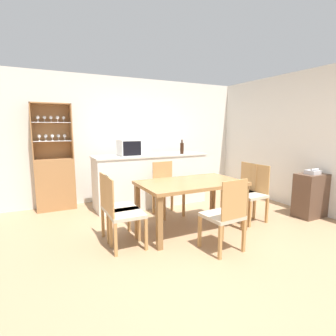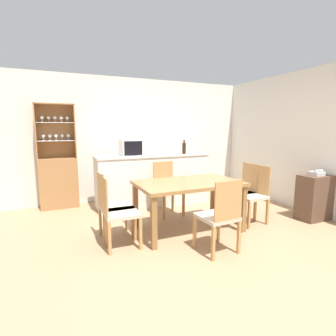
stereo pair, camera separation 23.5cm
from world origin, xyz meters
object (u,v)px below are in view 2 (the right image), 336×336
object	(u,v)px
dining_chair_side_right_far	(241,191)
wine_bottle	(184,148)
dining_chair_side_right_near	(252,194)
telephone	(316,173)
dining_table	(189,187)
dining_chair_head_near	(219,216)
dining_chair_head_far	(167,189)
display_cabinet	(59,176)
dining_chair_side_left_near	(118,212)
microwave	(134,147)
dining_chair_side_left_far	(113,206)
side_cabinet	(314,197)

from	to	relation	value
dining_chair_side_right_far	wine_bottle	bearing A→B (deg)	26.83
dining_chair_side_right_near	telephone	world-z (taller)	dining_chair_side_right_near
wine_bottle	dining_table	bearing A→B (deg)	-114.43
dining_chair_head_near	dining_chair_head_far	bearing A→B (deg)	86.38
display_cabinet	dining_chair_side_left_near	bearing A→B (deg)	-73.44
dining_table	telephone	distance (m)	2.18
dining_chair_side_left_near	dining_chair_side_right_near	size ratio (longest dim) A/B	1.00
microwave	telephone	xyz separation A→B (m)	(2.51, -1.91, -0.37)
display_cabinet	telephone	distance (m)	4.57
dining_table	wine_bottle	distance (m)	1.51
dining_chair_side_right_far	wine_bottle	distance (m)	1.44
dining_chair_head_near	dining_chair_side_right_far	bearing A→B (deg)	36.36
dining_chair_side_left_far	dining_chair_head_near	xyz separation A→B (m)	(1.09, -0.92, 0.00)
dining_chair_head_near	side_cabinet	world-z (taller)	dining_chair_head_near
dining_chair_side_left_near	dining_chair_side_left_far	bearing A→B (deg)	-178.54
side_cabinet	dining_chair_side_left_far	bearing A→B (deg)	170.05
dining_chair_side_right_far	dining_chair_head_near	size ratio (longest dim) A/B	1.00
dining_chair_head_far	telephone	distance (m)	2.48
dining_chair_side_left_near	dining_chair_head_near	size ratio (longest dim) A/B	1.00
dining_chair_side_left_near	dining_chair_head_near	distance (m)	1.27
dining_chair_side_left_near	microwave	size ratio (longest dim) A/B	1.76
telephone	dining_chair_side_right_near	bearing A→B (deg)	163.34
display_cabinet	dining_chair_head_near	distance (m)	3.29
dining_chair_side_right_far	dining_chair_side_right_near	distance (m)	0.27
dining_table	dining_chair_side_right_near	xyz separation A→B (m)	(1.09, -0.13, -0.19)
dining_chair_head_far	telephone	bearing A→B (deg)	146.36
dining_chair_side_right_far	dining_chair_head_far	world-z (taller)	same
dining_chair_side_right_far	side_cabinet	bearing A→B (deg)	-114.16
dining_chair_head_far	wine_bottle	size ratio (longest dim) A/B	3.25
dining_chair_head_near	wine_bottle	xyz separation A→B (m)	(0.59, 2.10, 0.66)
display_cabinet	telephone	xyz separation A→B (m)	(3.85, -2.45, 0.17)
dining_table	dining_chair_head_far	xyz separation A→B (m)	(-0.00, 0.79, -0.19)
dining_chair_side_left_far	dining_chair_side_left_near	bearing A→B (deg)	-2.06
dining_table	dining_chair_head_far	distance (m)	0.81
dining_chair_side_right_near	telephone	bearing A→B (deg)	-109.85
dining_table	dining_chair_head_near	world-z (taller)	dining_chair_head_near
dining_chair_side_right_near	side_cabinet	world-z (taller)	dining_chair_side_right_near
dining_chair_side_right_far	dining_chair_head_near	xyz separation A→B (m)	(-1.09, -0.92, 0.00)
microwave	telephone	distance (m)	3.17
microwave	side_cabinet	world-z (taller)	microwave
dining_chair_side_right_near	wine_bottle	xyz separation A→B (m)	(-0.49, 1.45, 0.66)
side_cabinet	dining_chair_side_right_near	bearing A→B (deg)	164.12
display_cabinet	dining_chair_side_left_near	world-z (taller)	display_cabinet
dining_chair_side_left_near	microwave	world-z (taller)	microwave
dining_chair_side_right_far	wine_bottle	world-z (taller)	wine_bottle
dining_chair_head_near	microwave	distance (m)	2.38
side_cabinet	telephone	bearing A→B (deg)	-133.33
microwave	telephone	world-z (taller)	microwave
dining_chair_head_far	dining_chair_head_near	world-z (taller)	same
wine_bottle	dining_chair_side_right_near	bearing A→B (deg)	-71.16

